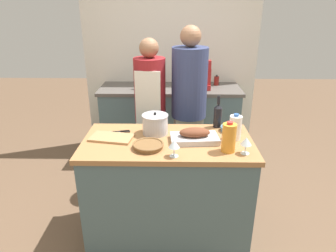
{
  "coord_description": "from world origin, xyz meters",
  "views": [
    {
      "loc": [
        0.04,
        -2.15,
        1.91
      ],
      "look_at": [
        0.0,
        0.1,
        0.99
      ],
      "focal_mm": 32.0,
      "sensor_mm": 36.0,
      "label": 1
    }
  ],
  "objects_px": {
    "condiment_bottle_tall": "(216,81)",
    "wine_bottle_green": "(218,115)",
    "stand_mixer": "(203,78)",
    "milk_jug": "(235,127)",
    "wine_glass_left": "(246,142)",
    "wicker_basket": "(148,145)",
    "knife_paring": "(118,132)",
    "knife_chef": "(115,132)",
    "stock_pot": "(155,124)",
    "cutting_board": "(112,138)",
    "roasting_pan": "(194,136)",
    "wine_glass_right": "(174,144)",
    "mixing_bowl": "(231,129)",
    "juice_jug": "(229,138)",
    "condiment_bottle_short": "(146,79)",
    "person_cook_guest": "(189,104)",
    "condiment_bottle_extra": "(138,84)"
  },
  "relations": [
    {
      "from": "cutting_board",
      "to": "person_cook_guest",
      "type": "relative_size",
      "value": 0.21
    },
    {
      "from": "mixing_bowl",
      "to": "wine_glass_left",
      "type": "xyz_separation_m",
      "value": [
        0.03,
        -0.41,
        0.07
      ]
    },
    {
      "from": "wine_glass_left",
      "to": "condiment_bottle_tall",
      "type": "distance_m",
      "value": 1.86
    },
    {
      "from": "milk_jug",
      "to": "roasting_pan",
      "type": "bearing_deg",
      "value": -171.2
    },
    {
      "from": "wicker_basket",
      "to": "person_cook_guest",
      "type": "bearing_deg",
      "value": 69.19
    },
    {
      "from": "stand_mixer",
      "to": "person_cook_guest",
      "type": "distance_m",
      "value": 0.71
    },
    {
      "from": "juice_jug",
      "to": "stock_pot",
      "type": "bearing_deg",
      "value": 150.24
    },
    {
      "from": "cutting_board",
      "to": "milk_jug",
      "type": "relative_size",
      "value": 1.7
    },
    {
      "from": "roasting_pan",
      "to": "wine_glass_left",
      "type": "bearing_deg",
      "value": -29.93
    },
    {
      "from": "stock_pot",
      "to": "milk_jug",
      "type": "bearing_deg",
      "value": -8.96
    },
    {
      "from": "roasting_pan",
      "to": "person_cook_guest",
      "type": "xyz_separation_m",
      "value": [
        -0.01,
        0.78,
        0.01
      ]
    },
    {
      "from": "cutting_board",
      "to": "condiment_bottle_short",
      "type": "relative_size",
      "value": 1.85
    },
    {
      "from": "knife_chef",
      "to": "person_cook_guest",
      "type": "distance_m",
      "value": 0.9
    },
    {
      "from": "mixing_bowl",
      "to": "milk_jug",
      "type": "distance_m",
      "value": 0.18
    },
    {
      "from": "condiment_bottle_extra",
      "to": "wine_bottle_green",
      "type": "bearing_deg",
      "value": -54.4
    },
    {
      "from": "wine_bottle_green",
      "to": "stand_mixer",
      "type": "bearing_deg",
      "value": 91.17
    },
    {
      "from": "condiment_bottle_short",
      "to": "mixing_bowl",
      "type": "bearing_deg",
      "value": -58.74
    },
    {
      "from": "knife_chef",
      "to": "condiment_bottle_short",
      "type": "relative_size",
      "value": 1.34
    },
    {
      "from": "juice_jug",
      "to": "wine_bottle_green",
      "type": "distance_m",
      "value": 0.47
    },
    {
      "from": "milk_jug",
      "to": "cutting_board",
      "type": "bearing_deg",
      "value": -179.27
    },
    {
      "from": "roasting_pan",
      "to": "cutting_board",
      "type": "relative_size",
      "value": 1.07
    },
    {
      "from": "condiment_bottle_tall",
      "to": "wicker_basket",
      "type": "bearing_deg",
      "value": -112.48
    },
    {
      "from": "condiment_bottle_tall",
      "to": "wine_bottle_green",
      "type": "bearing_deg",
      "value": -97.05
    },
    {
      "from": "milk_jug",
      "to": "knife_paring",
      "type": "relative_size",
      "value": 0.97
    },
    {
      "from": "person_cook_guest",
      "to": "wine_glass_right",
      "type": "bearing_deg",
      "value": -104.58
    },
    {
      "from": "mixing_bowl",
      "to": "wicker_basket",
      "type": "bearing_deg",
      "value": -153.51
    },
    {
      "from": "stock_pot",
      "to": "knife_paring",
      "type": "xyz_separation_m",
      "value": [
        -0.31,
        0.01,
        -0.08
      ]
    },
    {
      "from": "stand_mixer",
      "to": "condiment_bottle_tall",
      "type": "relative_size",
      "value": 2.71
    },
    {
      "from": "juice_jug",
      "to": "knife_chef",
      "type": "bearing_deg",
      "value": 159.95
    },
    {
      "from": "stand_mixer",
      "to": "juice_jug",
      "type": "bearing_deg",
      "value": -88.56
    },
    {
      "from": "wine_glass_right",
      "to": "wicker_basket",
      "type": "bearing_deg",
      "value": 146.51
    },
    {
      "from": "cutting_board",
      "to": "condiment_bottle_tall",
      "type": "bearing_deg",
      "value": 57.16
    },
    {
      "from": "mixing_bowl",
      "to": "juice_jug",
      "type": "bearing_deg",
      "value": -102.75
    },
    {
      "from": "person_cook_guest",
      "to": "juice_jug",
      "type": "bearing_deg",
      "value": -81.75
    },
    {
      "from": "juice_jug",
      "to": "stand_mixer",
      "type": "xyz_separation_m",
      "value": [
        -0.04,
        1.61,
        0.07
      ]
    },
    {
      "from": "cutting_board",
      "to": "juice_jug",
      "type": "xyz_separation_m",
      "value": [
        0.9,
        -0.2,
        0.1
      ]
    },
    {
      "from": "stock_pot",
      "to": "mixing_bowl",
      "type": "distance_m",
      "value": 0.64
    },
    {
      "from": "condiment_bottle_short",
      "to": "wicker_basket",
      "type": "bearing_deg",
      "value": -84.45
    },
    {
      "from": "knife_chef",
      "to": "condiment_bottle_tall",
      "type": "xyz_separation_m",
      "value": [
        1.04,
        1.5,
        0.08
      ]
    },
    {
      "from": "roasting_pan",
      "to": "cutting_board",
      "type": "bearing_deg",
      "value": 176.75
    },
    {
      "from": "wicker_basket",
      "to": "knife_chef",
      "type": "height_order",
      "value": "wicker_basket"
    },
    {
      "from": "stock_pot",
      "to": "wicker_basket",
      "type": "bearing_deg",
      "value": -97.58
    },
    {
      "from": "wicker_basket",
      "to": "wine_glass_right",
      "type": "bearing_deg",
      "value": -33.49
    },
    {
      "from": "milk_jug",
      "to": "wine_bottle_green",
      "type": "xyz_separation_m",
      "value": [
        -0.1,
        0.25,
        0.01
      ]
    },
    {
      "from": "roasting_pan",
      "to": "stock_pot",
      "type": "relative_size",
      "value": 1.79
    },
    {
      "from": "mixing_bowl",
      "to": "milk_jug",
      "type": "relative_size",
      "value": 0.83
    },
    {
      "from": "wicker_basket",
      "to": "knife_paring",
      "type": "bearing_deg",
      "value": 133.67
    },
    {
      "from": "milk_jug",
      "to": "wine_glass_left",
      "type": "height_order",
      "value": "milk_jug"
    },
    {
      "from": "wine_glass_right",
      "to": "roasting_pan",
      "type": "bearing_deg",
      "value": 57.87
    },
    {
      "from": "wine_glass_left",
      "to": "condiment_bottle_short",
      "type": "relative_size",
      "value": 0.65
    }
  ]
}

